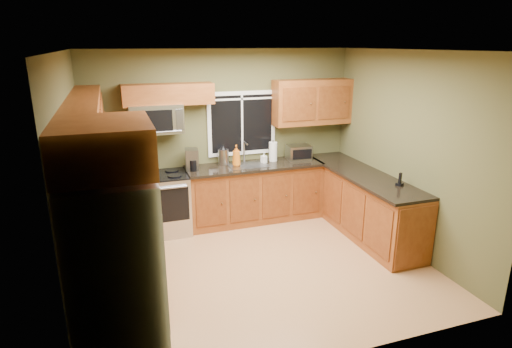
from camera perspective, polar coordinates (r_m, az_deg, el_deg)
floor at (r=5.68m, az=0.67°, el=-12.20°), size 4.20×4.20×0.00m
ceiling at (r=4.96m, az=0.79°, el=16.16°), size 4.20×4.20×0.00m
back_wall at (r=6.83m, az=-4.34°, el=4.96°), size 4.20×0.00×4.20m
front_wall at (r=3.61m, az=10.36°, el=-6.57°), size 4.20×0.00×4.20m
left_wall at (r=4.90m, az=-23.09°, el=-1.29°), size 0.00×3.60×3.60m
right_wall at (r=6.16m, az=19.49°, el=2.68°), size 0.00×3.60×3.60m
window at (r=6.85m, az=-1.89°, el=6.77°), size 1.12×0.03×1.02m
base_cabinets_left at (r=5.65m, az=-18.69°, el=-8.24°), size 0.60×2.65×0.90m
countertop_left at (r=5.47m, az=-18.89°, el=-3.75°), size 0.65×2.65×0.04m
base_cabinets_back at (r=6.91m, az=-0.21°, el=-2.60°), size 2.17×0.60×0.90m
countertop_back at (r=6.75m, az=-0.14°, el=1.09°), size 2.17×0.65×0.04m
base_cabinets_peninsula at (r=6.68m, az=13.85°, el=-3.86°), size 0.60×2.52×0.90m
countertop_peninsula at (r=6.52m, az=13.92°, el=-0.00°), size 0.65×2.50×0.04m
upper_cabinets_left at (r=5.23m, az=-21.63°, el=5.76°), size 0.33×2.65×0.72m
upper_cabinets_back_left at (r=6.40m, az=-11.61°, el=10.38°), size 1.30×0.33×0.30m
upper_cabinets_back_right at (r=7.09m, az=7.49°, el=9.50°), size 1.30×0.33×0.72m
upper_cabinet_over_fridge at (r=3.45m, az=-19.72°, el=3.51°), size 0.72×0.90×0.38m
refrigerator at (r=3.86m, az=-18.00°, el=-13.00°), size 0.74×0.90×1.80m
range at (r=6.59m, az=-12.31°, el=-3.86°), size 0.76×0.69×0.94m
microwave at (r=6.39m, az=-13.18°, el=7.19°), size 0.76×0.41×0.42m
sink at (r=6.72m, az=-1.12°, el=1.31°), size 0.60×0.42×0.36m
toaster_oven at (r=7.06m, az=5.70°, el=2.89°), size 0.40×0.32×0.24m
coffee_maker at (r=6.51m, az=-8.53°, el=1.85°), size 0.22×0.28×0.32m
kettle at (r=6.74m, az=-4.37°, el=2.41°), size 0.19×0.19×0.30m
paper_towel_roll at (r=6.93m, az=2.28°, el=3.01°), size 0.15×0.15×0.34m
soap_bottle_a at (r=6.64m, az=-2.64°, el=2.47°), size 0.17×0.17×0.33m
soap_bottle_b at (r=6.82m, az=1.06°, el=2.20°), size 0.10×0.10×0.17m
cordless_phone at (r=6.06m, az=18.62°, el=-0.98°), size 0.10×0.10×0.18m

